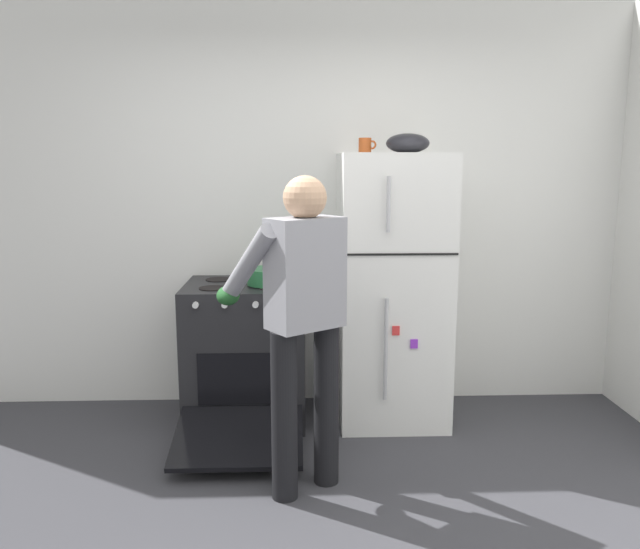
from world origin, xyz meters
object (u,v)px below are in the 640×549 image
(refrigerator, at_px, (392,289))
(red_pot, at_px, (269,276))
(stove_range, at_px, (246,354))
(coffee_mug, at_px, (365,146))
(person_cook, at_px, (301,306))
(mixing_bowl, at_px, (408,143))

(refrigerator, height_order, red_pot, refrigerator)
(stove_range, relative_size, coffee_mug, 10.77)
(refrigerator, bearing_deg, person_cook, -122.94)
(person_cook, xyz_separation_m, mixing_bowl, (0.67, 0.91, 0.82))
(stove_range, distance_m, person_cook, 1.09)
(red_pot, relative_size, mixing_bowl, 1.41)
(red_pot, xyz_separation_m, coffee_mug, (0.61, 0.10, 0.81))
(stove_range, height_order, coffee_mug, coffee_mug)
(refrigerator, relative_size, stove_range, 1.42)
(coffee_mug, bearing_deg, refrigerator, -15.83)
(person_cook, distance_m, mixing_bowl, 1.40)
(person_cook, bearing_deg, red_pot, 102.64)
(red_pot, bearing_deg, mixing_bowl, 3.31)
(person_cook, height_order, mixing_bowl, mixing_bowl)
(coffee_mug, bearing_deg, person_cook, -113.25)
(refrigerator, bearing_deg, mixing_bowl, 0.21)
(refrigerator, height_order, mixing_bowl, mixing_bowl)
(refrigerator, bearing_deg, stove_range, -178.94)
(red_pot, distance_m, mixing_bowl, 1.19)
(refrigerator, distance_m, stove_range, 1.03)
(refrigerator, relative_size, person_cook, 1.07)
(coffee_mug, bearing_deg, mixing_bowl, -10.99)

